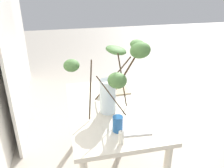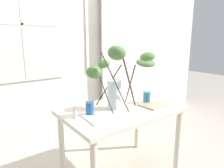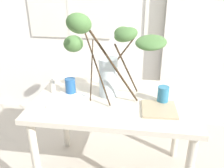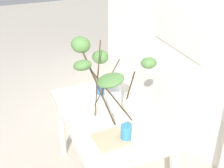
# 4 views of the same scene
# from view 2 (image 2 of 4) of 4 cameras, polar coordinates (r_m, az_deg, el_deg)

# --- Properties ---
(back_wall_with_windows) EXTENTS (5.31, 0.14, 2.81)m
(back_wall_with_windows) POSITION_cam_2_polar(r_m,az_deg,el_deg) (2.83, -11.22, 12.28)
(back_wall_with_windows) COLOR silver
(back_wall_with_windows) RESTS_ON ground
(curtain_sheer_side) EXTENTS (0.85, 0.03, 2.48)m
(curtain_sheer_side) POSITION_cam_2_polar(r_m,az_deg,el_deg) (3.14, 3.75, 9.42)
(curtain_sheer_side) COLOR silver
(curtain_sheer_side) RESTS_ON ground
(dining_table) EXTENTS (1.15, 0.74, 0.74)m
(dining_table) POSITION_cam_2_polar(r_m,az_deg,el_deg) (2.07, 2.67, -9.43)
(dining_table) COLOR beige
(dining_table) RESTS_ON ground
(vase_with_branches) EXTENTS (0.72, 0.73, 0.65)m
(vase_with_branches) POSITION_cam_2_polar(r_m,az_deg,el_deg) (1.91, 1.68, 2.05)
(vase_with_branches) COLOR silver
(vase_with_branches) RESTS_ON dining_table
(drinking_glass_blue_left) EXTENTS (0.08, 0.08, 0.12)m
(drinking_glass_blue_left) POSITION_cam_2_polar(r_m,az_deg,el_deg) (1.86, -6.19, -6.88)
(drinking_glass_blue_left) COLOR #235693
(drinking_glass_blue_left) RESTS_ON dining_table
(drinking_glass_blue_right) EXTENTS (0.08, 0.08, 0.12)m
(drinking_glass_blue_right) POSITION_cam_2_polar(r_m,az_deg,el_deg) (2.23, 9.71, -3.67)
(drinking_glass_blue_right) COLOR teal
(drinking_glass_blue_right) RESTS_ON dining_table
(plate_square_left) EXTENTS (0.26, 0.26, 0.01)m
(plate_square_left) POSITION_cam_2_polar(r_m,az_deg,el_deg) (1.79, -3.19, -9.49)
(plate_square_left) COLOR white
(plate_square_left) RESTS_ON dining_table
(plate_square_right) EXTENTS (0.24, 0.24, 0.01)m
(plate_square_right) POSITION_cam_2_polar(r_m,az_deg,el_deg) (2.15, 11.25, -5.81)
(plate_square_right) COLOR tan
(plate_square_right) RESTS_ON dining_table
(pillar_candle) EXTENTS (0.04, 0.04, 0.11)m
(pillar_candle) POSITION_cam_2_polar(r_m,az_deg,el_deg) (1.81, -10.31, -8.03)
(pillar_candle) COLOR silver
(pillar_candle) RESTS_ON dining_table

